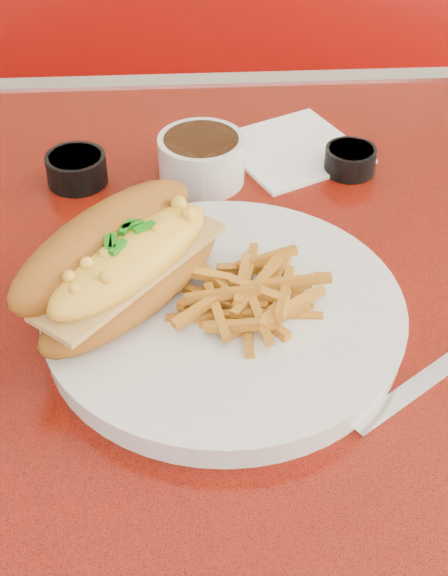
{
  "coord_description": "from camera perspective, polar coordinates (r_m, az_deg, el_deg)",
  "views": [
    {
      "loc": [
        -0.08,
        -0.52,
        1.22
      ],
      "look_at": [
        -0.05,
        -0.04,
        0.81
      ],
      "focal_mm": 50.0,
      "sensor_mm": 36.0,
      "label": 1
    }
  ],
  "objects": [
    {
      "name": "diner_table",
      "position": [
        0.81,
        3.71,
        -8.75
      ],
      "size": [
        1.23,
        0.83,
        0.77
      ],
      "color": "red",
      "rests_on": "ground"
    },
    {
      "name": "booth_bench_far",
      "position": [
        1.63,
        0.19,
        5.62
      ],
      "size": [
        1.2,
        0.51,
        0.9
      ],
      "color": "maroon",
      "rests_on": "ground"
    },
    {
      "name": "dinner_plate",
      "position": [
        0.65,
        0.0,
        -1.9
      ],
      "size": [
        0.35,
        0.35,
        0.02
      ],
      "rotation": [
        0.0,
        0.0,
        0.22
      ],
      "color": "silver",
      "rests_on": "diner_table"
    },
    {
      "name": "mac_hoagie",
      "position": [
        0.63,
        -7.26,
        1.82
      ],
      "size": [
        0.2,
        0.21,
        0.09
      ],
      "rotation": [
        0.0,
        0.0,
        0.86
      ],
      "color": "#975718",
      "rests_on": "dinner_plate"
    },
    {
      "name": "fries_pile",
      "position": [
        0.64,
        1.4,
        -0.2
      ],
      "size": [
        0.12,
        0.12,
        0.03
      ],
      "primitive_type": null,
      "rotation": [
        0.0,
        0.0,
        0.32
      ],
      "color": "orange",
      "rests_on": "dinner_plate"
    },
    {
      "name": "fork",
      "position": [
        0.68,
        5.31,
        1.36
      ],
      "size": [
        0.03,
        0.16,
        0.0
      ],
      "rotation": [
        0.0,
        0.0,
        1.65
      ],
      "color": "silver",
      "rests_on": "dinner_plate"
    },
    {
      "name": "gravy_ramekin",
      "position": [
        0.82,
        -1.62,
        9.22
      ],
      "size": [
        0.11,
        0.11,
        0.05
      ],
      "rotation": [
        0.0,
        0.0,
        0.36
      ],
      "color": "silver",
      "rests_on": "diner_table"
    },
    {
      "name": "sauce_cup_left",
      "position": [
        0.83,
        -10.45,
        8.41
      ],
      "size": [
        0.06,
        0.06,
        0.03
      ],
      "rotation": [
        0.0,
        0.0,
        -0.0
      ],
      "color": "black",
      "rests_on": "diner_table"
    },
    {
      "name": "sauce_cup_right",
      "position": [
        0.85,
        8.97,
        9.06
      ],
      "size": [
        0.06,
        0.06,
        0.03
      ],
      "rotation": [
        0.0,
        0.0,
        -0.06
      ],
      "color": "black",
      "rests_on": "diner_table"
    },
    {
      "name": "paper_napkin",
      "position": [
        0.88,
        4.9,
        9.8
      ],
      "size": [
        0.17,
        0.17,
        0.0
      ],
      "primitive_type": "cube",
      "rotation": [
        0.0,
        0.0,
        0.45
      ],
      "color": "white",
      "rests_on": "diner_table"
    }
  ]
}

